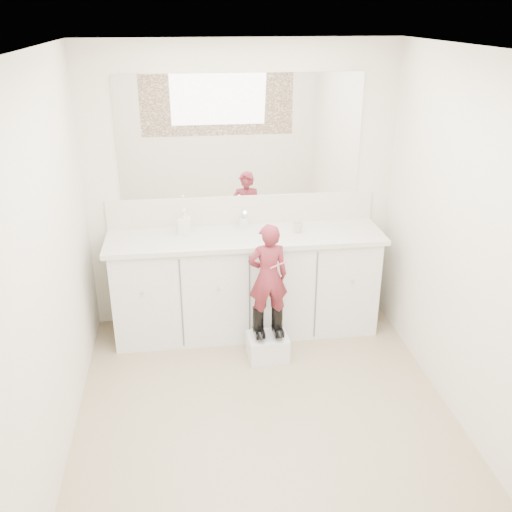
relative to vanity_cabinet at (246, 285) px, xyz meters
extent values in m
plane|color=#968962|center=(0.00, -1.23, -0.42)|extent=(3.00, 3.00, 0.00)
plane|color=white|center=(0.00, -1.23, 1.97)|extent=(3.00, 3.00, 0.00)
plane|color=beige|center=(0.00, 0.27, 0.77)|extent=(2.60, 0.00, 2.60)
plane|color=beige|center=(0.00, -2.73, 0.77)|extent=(2.60, 0.00, 2.60)
plane|color=beige|center=(-1.30, -1.23, 0.78)|extent=(0.00, 3.00, 3.00)
plane|color=beige|center=(1.30, -1.23, 0.78)|extent=(0.00, 3.00, 3.00)
cube|color=silver|center=(0.00, 0.00, 0.00)|extent=(2.20, 0.55, 0.85)
cube|color=beige|center=(0.00, -0.01, 0.45)|extent=(2.28, 0.58, 0.04)
cube|color=beige|center=(0.00, 0.26, 0.59)|extent=(2.28, 0.03, 0.25)
cube|color=white|center=(0.00, 0.26, 1.22)|extent=(2.00, 0.02, 1.00)
cube|color=#472819|center=(0.00, -2.71, 1.22)|extent=(2.00, 0.01, 1.20)
cylinder|color=silver|center=(0.00, 0.15, 0.52)|extent=(0.08, 0.08, 0.10)
imported|color=beige|center=(0.44, -0.01, 0.51)|extent=(0.12, 0.12, 0.08)
imported|color=silver|center=(-0.49, 0.07, 0.57)|extent=(0.12, 0.12, 0.21)
cube|color=silver|center=(0.12, -0.49, -0.33)|extent=(0.33, 0.28, 0.20)
imported|color=#B2363E|center=(0.12, -0.48, 0.30)|extent=(0.32, 0.22, 0.85)
cylinder|color=#D35278|center=(0.19, -0.55, 0.42)|extent=(0.14, 0.02, 0.06)
camera|label=1|loc=(-0.48, -4.35, 2.17)|focal=40.00mm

